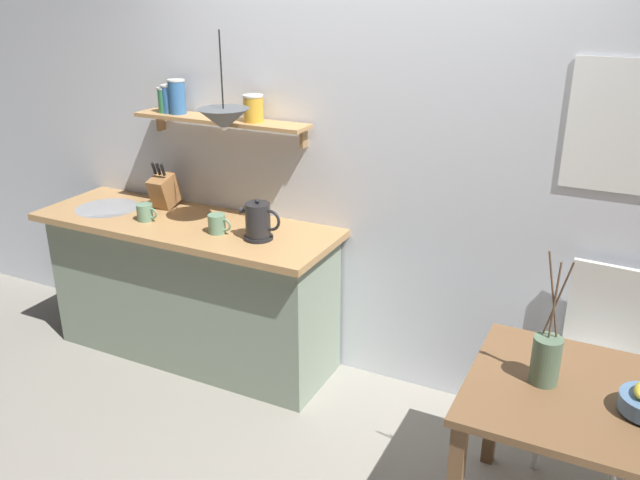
# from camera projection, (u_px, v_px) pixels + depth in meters

# --- Properties ---
(ground_plane) EXTENTS (14.00, 14.00, 0.00)m
(ground_plane) POSITION_uv_depth(u_px,v_px,m) (316.00, 426.00, 3.46)
(ground_plane) COLOR gray
(back_wall) EXTENTS (6.80, 0.11, 2.70)m
(back_wall) POSITION_uv_depth(u_px,v_px,m) (407.00, 153.00, 3.42)
(back_wall) COLOR silver
(back_wall) RESTS_ON ground_plane
(kitchen_counter) EXTENTS (1.83, 0.63, 0.89)m
(kitchen_counter) POSITION_uv_depth(u_px,v_px,m) (192.00, 288.00, 3.98)
(kitchen_counter) COLOR gray
(kitchen_counter) RESTS_ON ground_plane
(wall_shelf) EXTENTS (1.08, 0.20, 0.33)m
(wall_shelf) POSITION_uv_depth(u_px,v_px,m) (207.00, 110.00, 3.70)
(wall_shelf) COLOR tan
(dining_table) EXTENTS (1.04, 0.79, 0.72)m
(dining_table) POSITION_uv_depth(u_px,v_px,m) (605.00, 422.00, 2.51)
(dining_table) COLOR brown
(dining_table) RESTS_ON ground_plane
(dining_chair_far) EXTENTS (0.43, 0.41, 0.97)m
(dining_chair_far) POSITION_uv_depth(u_px,v_px,m) (597.00, 359.00, 3.09)
(dining_chair_far) COLOR white
(dining_chair_far) RESTS_ON ground_plane
(twig_vase) EXTENTS (0.11, 0.11, 0.55)m
(twig_vase) POSITION_uv_depth(u_px,v_px,m) (546.00, 359.00, 2.54)
(twig_vase) COLOR #567056
(twig_vase) RESTS_ON dining_table
(electric_kettle) EXTENTS (0.24, 0.16, 0.22)m
(electric_kettle) POSITION_uv_depth(u_px,v_px,m) (258.00, 222.00, 3.50)
(electric_kettle) COLOR black
(electric_kettle) RESTS_ON kitchen_counter
(knife_block) EXTENTS (0.12, 0.19, 0.29)m
(knife_block) POSITION_uv_depth(u_px,v_px,m) (164.00, 190.00, 3.98)
(knife_block) COLOR #9E6B3D
(knife_block) RESTS_ON kitchen_counter
(coffee_mug_by_sink) EXTENTS (0.13, 0.09, 0.10)m
(coffee_mug_by_sink) POSITION_uv_depth(u_px,v_px,m) (145.00, 212.00, 3.79)
(coffee_mug_by_sink) COLOR slate
(coffee_mug_by_sink) RESTS_ON kitchen_counter
(coffee_mug_spare) EXTENTS (0.14, 0.10, 0.11)m
(coffee_mug_spare) POSITION_uv_depth(u_px,v_px,m) (217.00, 224.00, 3.60)
(coffee_mug_spare) COLOR slate
(coffee_mug_spare) RESTS_ON kitchen_counter
(pendant_lamp) EXTENTS (0.27, 0.27, 0.50)m
(pendant_lamp) POSITION_uv_depth(u_px,v_px,m) (224.00, 119.00, 3.38)
(pendant_lamp) COLOR black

